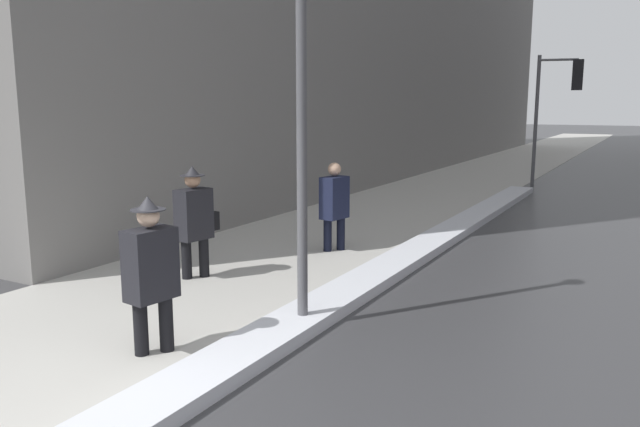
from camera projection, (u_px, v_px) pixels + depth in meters
The scene contains 8 objects.
ground_plane at pixel (135, 410), 5.30m from camera, with size 160.00×160.00×0.00m, color #38383A.
sidewalk_slab at pixel (446, 188), 19.20m from camera, with size 4.00×80.00×0.01m.
snow_bank_curb at pixel (427, 245), 11.17m from camera, with size 0.65×16.90×0.15m.
lamp_post at pixel (301, 61), 6.76m from camera, with size 0.28×0.28×5.09m.
traffic_light_near at pixel (561, 92), 18.78m from camera, with size 1.30×0.46×4.02m.
pedestrian_in_fedora at pixel (151, 269), 6.35m from camera, with size 0.37×0.55×1.66m.
pedestrian_with_shoulder_bag at pixel (195, 218), 9.17m from camera, with size 0.38×0.75×1.68m.
pedestrian_nearside at pixel (334, 202), 10.89m from camera, with size 0.37×0.55×1.57m.
Camera 1 is at (3.75, -3.57, 2.57)m, focal length 35.00 mm.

